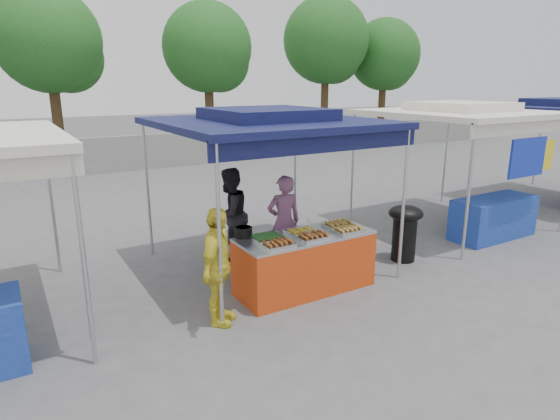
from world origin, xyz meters
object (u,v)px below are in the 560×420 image
wok_burner (405,228)px  vendor_woman (284,222)px  cooking_pot (243,232)px  customer_person (218,267)px  helper_man (230,215)px  vendor_table (305,262)px

wok_burner → vendor_woman: vendor_woman is taller
cooking_pot → customer_person: size_ratio=0.17×
cooking_pot → wok_burner: (2.92, -0.25, -0.35)m
cooking_pot → helper_man: (0.41, 1.32, -0.13)m
vendor_table → wok_burner: size_ratio=2.06×
cooking_pot → helper_man: 1.38m
wok_burner → vendor_table: bearing=160.5°
wok_burner → customer_person: size_ratio=0.64×
wok_burner → customer_person: 3.61m
vendor_table → wok_burner: bearing=3.0°
wok_burner → helper_man: 2.96m
wok_burner → helper_man: helper_man is taller
vendor_woman → helper_man: bearing=-39.5°
vendor_table → customer_person: bearing=-169.8°
cooking_pot → vendor_woman: vendor_woman is taller
vendor_table → vendor_woman: vendor_woman is taller
vendor_table → vendor_woman: 0.99m
vendor_table → vendor_woman: (0.20, 0.91, 0.35)m
cooking_pot → wok_burner: 2.95m
vendor_table → vendor_woman: bearing=77.6°
helper_man → vendor_table: bearing=79.2°
cooking_pot → customer_person: bearing=-137.1°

